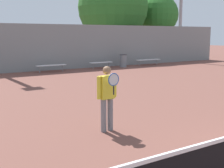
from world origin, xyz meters
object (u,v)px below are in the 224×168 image
Objects in this scene: bench_adjacent_court at (51,66)px; tree_green_broad at (113,7)px; trash_bin at (123,61)px; bench_courtside_far at (148,60)px; tree_dark_dense at (158,15)px; bench_courtside_near at (101,63)px; tennis_player at (107,95)px.

tree_green_broad is (8.76, 6.15, 4.48)m from bench_adjacent_court.
bench_courtside_far is at bearing 2.17° from trash_bin.
bench_courtside_near is at bearing -151.14° from tree_dark_dense.
tree_dark_dense is (8.30, 5.68, 3.86)m from trash_bin.
tree_dark_dense is at bearing 34.38° from trash_bin.
tennis_player reaches higher than bench_adjacent_court.
trash_bin is at bearing -177.83° from bench_courtside_far.
tree_green_broad is (12.34, 18.57, 3.96)m from tennis_player.
bench_courtside_far is at bearing 0.00° from bench_courtside_near.
tree_green_broad is at bearing 173.76° from tree_dark_dense.
tree_dark_dense is at bearing 43.77° from bench_courtside_far.
trash_bin is (5.57, -0.09, 0.06)m from bench_adjacent_court.
tree_green_broad is at bearing 50.74° from bench_courtside_near.
tennis_player is 22.65m from tree_green_broad.
trash_bin is at bearing -145.62° from tree_dark_dense.
tree_dark_dense reaches higher than tennis_player.
bench_adjacent_court is 2.10× the size of trash_bin.
bench_adjacent_court is at bearing -144.93° from tree_green_broad.
bench_courtside_far is at bearing 43.95° from tennis_player.
bench_courtside_near is at bearing -129.26° from tree_green_broad.
trash_bin is 0.11× the size of tree_green_broad.
tree_dark_dense is at bearing 28.86° from bench_courtside_near.
bench_courtside_near is 1.84m from trash_bin.
tree_green_broad is at bearing 62.93° from trash_bin.
tree_dark_dense is at bearing 42.94° from tennis_player.
tennis_player is 0.76× the size of bench_courtside_far.
bench_courtside_near and bench_courtside_far have the same top height.
tree_dark_dense is (10.14, 5.59, 3.92)m from bench_courtside_near.
tennis_player is at bearing -120.49° from bench_courtside_near.
bench_courtside_near is 12.22m from tree_dark_dense.
tennis_player is 17.02m from bench_courtside_far.
tennis_player is at bearing -133.08° from bench_courtside_far.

